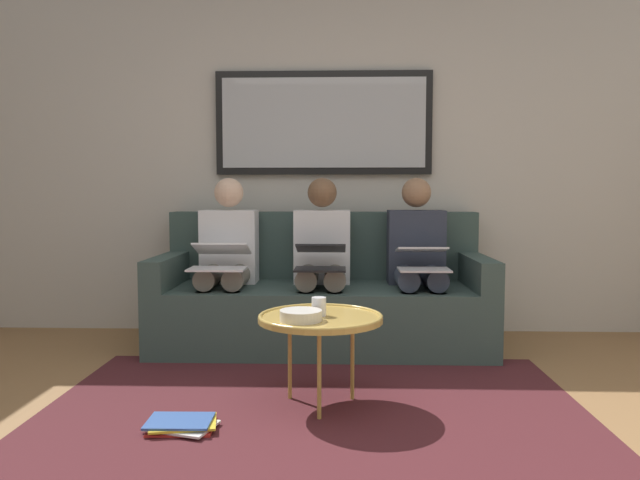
% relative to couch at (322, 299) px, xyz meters
% --- Properties ---
extents(wall_rear, '(6.00, 0.12, 2.60)m').
position_rel_couch_xyz_m(wall_rear, '(0.00, -0.48, 0.99)').
color(wall_rear, beige).
rests_on(wall_rear, ground_plane).
extents(area_rug, '(2.60, 1.80, 0.01)m').
position_rel_couch_xyz_m(area_rug, '(0.00, 1.27, -0.31)').
color(area_rug, '#4C1E23').
rests_on(area_rug, ground_plane).
extents(couch, '(2.20, 0.90, 0.90)m').
position_rel_couch_xyz_m(couch, '(0.00, 0.00, 0.00)').
color(couch, '#384C47').
rests_on(couch, ground_plane).
extents(framed_mirror, '(1.59, 0.05, 0.75)m').
position_rel_couch_xyz_m(framed_mirror, '(0.00, -0.39, 1.24)').
color(framed_mirror, black).
extents(coffee_table, '(0.60, 0.60, 0.45)m').
position_rel_couch_xyz_m(coffee_table, '(-0.03, 1.22, 0.12)').
color(coffee_table, tan).
rests_on(coffee_table, ground_plane).
extents(cup, '(0.07, 0.07, 0.09)m').
position_rel_couch_xyz_m(cup, '(-0.02, 1.21, 0.18)').
color(cup, silver).
rests_on(cup, coffee_table).
extents(bowl, '(0.20, 0.20, 0.05)m').
position_rel_couch_xyz_m(bowl, '(0.06, 1.33, 0.16)').
color(bowl, beige).
rests_on(bowl, coffee_table).
extents(person_left, '(0.38, 0.58, 1.14)m').
position_rel_couch_xyz_m(person_left, '(-0.64, 0.07, 0.30)').
color(person_left, '#2D3342').
rests_on(person_left, couch).
extents(laptop_silver, '(0.31, 0.34, 0.14)m').
position_rel_couch_xyz_m(laptop_silver, '(-0.64, 0.32, 0.32)').
color(laptop_silver, silver).
extents(person_middle, '(0.38, 0.58, 1.14)m').
position_rel_couch_xyz_m(person_middle, '(0.00, 0.07, 0.30)').
color(person_middle, silver).
rests_on(person_middle, couch).
extents(laptop_black, '(0.32, 0.38, 0.16)m').
position_rel_couch_xyz_m(laptop_black, '(0.00, 0.31, 0.32)').
color(laptop_black, black).
extents(person_right, '(0.38, 0.58, 1.14)m').
position_rel_couch_xyz_m(person_right, '(0.64, 0.07, 0.30)').
color(person_right, silver).
rests_on(person_right, couch).
extents(laptop_white, '(0.35, 0.38, 0.16)m').
position_rel_couch_xyz_m(laptop_white, '(0.64, 0.30, 0.32)').
color(laptop_white, white).
extents(magazine_stack, '(0.32, 0.27, 0.04)m').
position_rel_couch_xyz_m(magazine_stack, '(0.57, 1.54, -0.29)').
color(magazine_stack, red).
rests_on(magazine_stack, ground_plane).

